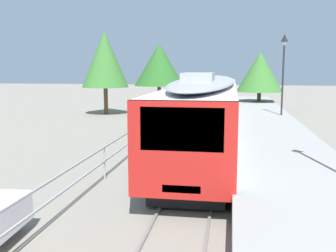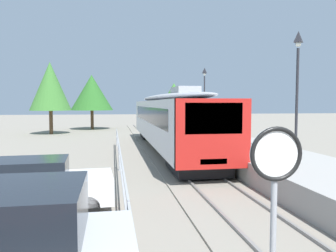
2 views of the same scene
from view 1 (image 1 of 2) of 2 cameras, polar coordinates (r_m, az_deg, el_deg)
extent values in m
plane|color=gray|center=(15.53, -6.91, -6.74)|extent=(160.00, 160.00, 0.00)
cube|color=gray|center=(14.99, 4.26, -7.15)|extent=(3.20, 60.00, 0.06)
cube|color=slate|center=(15.04, 1.51, -6.79)|extent=(0.08, 60.00, 0.08)
cube|color=slate|center=(14.93, 7.04, -6.98)|extent=(0.08, 60.00, 0.08)
cube|color=silver|center=(19.47, 5.60, 2.26)|extent=(2.80, 19.35, 2.55)
cube|color=red|center=(10.04, 2.06, -3.57)|extent=(2.80, 0.24, 2.55)
cube|color=black|center=(9.86, 2.01, -0.48)|extent=(2.13, 0.08, 1.12)
cube|color=black|center=(19.43, 5.62, 3.45)|extent=(2.82, 16.25, 0.92)
ellipsoid|color=#9EA0A5|center=(19.37, 5.66, 6.54)|extent=(2.69, 18.57, 0.44)
cube|color=#9EA0A5|center=(14.54, 4.46, 7.03)|extent=(1.10, 2.20, 0.36)
cube|color=#EAE5C6|center=(10.23, 1.98, -9.11)|extent=(1.00, 0.10, 0.20)
cube|color=black|center=(12.65, 3.34, -8.29)|extent=(2.24, 3.20, 0.55)
cube|color=black|center=(26.87, 6.56, 0.62)|extent=(2.24, 3.20, 0.55)
cube|color=#999691|center=(14.97, 16.84, -5.86)|extent=(3.90, 60.00, 0.90)
cylinder|color=#232328|center=(27.33, 16.35, 6.33)|extent=(0.12, 0.12, 4.60)
pyramid|color=#232328|center=(27.39, 16.60, 12.19)|extent=(0.34, 0.34, 0.50)
sphere|color=silver|center=(27.37, 16.57, 11.52)|extent=(0.24, 0.24, 0.24)
cylinder|color=#9EA0A5|center=(14.54, -9.19, -5.30)|extent=(0.06, 0.06, 1.25)
cylinder|color=#9EA0A5|center=(23.09, -2.15, -0.09)|extent=(0.06, 0.06, 1.25)
cylinder|color=black|center=(10.94, -22.51, -12.25)|extent=(0.63, 0.24, 0.62)
cylinder|color=brown|center=(34.81, -9.02, 3.64)|extent=(0.36, 0.36, 2.38)
cone|color=#38702D|center=(34.70, -9.16, 9.57)|extent=(4.04, 4.04, 4.82)
cylinder|color=brown|center=(39.49, -1.29, 4.23)|extent=(0.36, 0.36, 2.28)
cone|color=#286023|center=(39.38, -1.30, 8.92)|extent=(4.95, 4.95, 4.17)
cylinder|color=brown|center=(38.03, 13.08, 3.51)|extent=(0.36, 0.36, 1.83)
cone|color=#38702D|center=(37.90, 13.22, 7.68)|extent=(4.34, 4.34, 3.70)
camera|label=2|loc=(5.21, -99.25, -12.64)|focal=35.56mm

